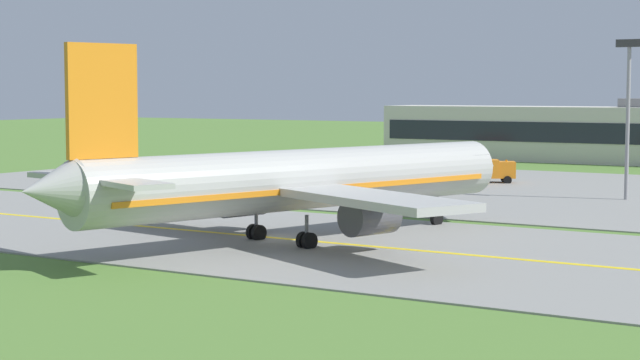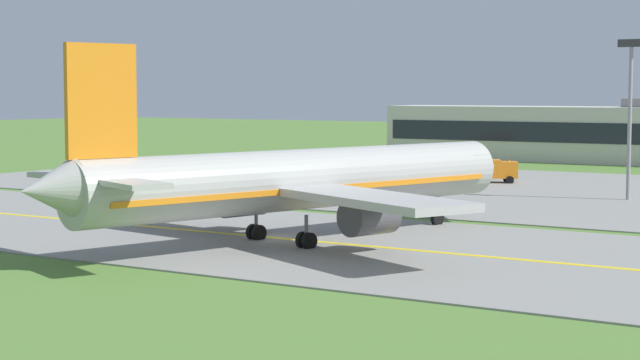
{
  "view_description": "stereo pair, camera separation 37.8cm",
  "coord_description": "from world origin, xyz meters",
  "px_view_note": "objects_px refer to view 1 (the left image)",
  "views": [
    {
      "loc": [
        40.64,
        -59.04,
        10.0
      ],
      "look_at": [
        2.61,
        1.97,
        4.0
      ],
      "focal_mm": 59.82,
      "sensor_mm": 36.0,
      "label": 1
    },
    {
      "loc": [
        40.96,
        -58.84,
        10.0
      ],
      "look_at": [
        2.61,
        1.97,
        4.0
      ],
      "focal_mm": 59.82,
      "sensor_mm": 36.0,
      "label": 2
    }
  ],
  "objects_px": {
    "airplane_lead": "(298,181)",
    "service_truck_baggage": "(311,159)",
    "apron_light_mast": "(628,99)",
    "service_truck_catering": "(486,169)"
  },
  "relations": [
    {
      "from": "service_truck_baggage",
      "to": "service_truck_catering",
      "type": "relative_size",
      "value": 1.01
    },
    {
      "from": "service_truck_baggage",
      "to": "service_truck_catering",
      "type": "height_order",
      "value": "same"
    },
    {
      "from": "service_truck_catering",
      "to": "apron_light_mast",
      "type": "distance_m",
      "value": 22.15
    },
    {
      "from": "apron_light_mast",
      "to": "airplane_lead",
      "type": "bearing_deg",
      "value": -105.31
    },
    {
      "from": "service_truck_baggage",
      "to": "apron_light_mast",
      "type": "bearing_deg",
      "value": -19.49
    },
    {
      "from": "airplane_lead",
      "to": "service_truck_baggage",
      "type": "height_order",
      "value": "airplane_lead"
    },
    {
      "from": "airplane_lead",
      "to": "apron_light_mast",
      "type": "relative_size",
      "value": 2.64
    },
    {
      "from": "service_truck_baggage",
      "to": "service_truck_catering",
      "type": "xyz_separation_m",
      "value": [
        26.02,
        -5.49,
        0.0
      ]
    },
    {
      "from": "airplane_lead",
      "to": "service_truck_baggage",
      "type": "xyz_separation_m",
      "value": [
        -33.51,
        54.38,
        -2.6
      ]
    },
    {
      "from": "service_truck_baggage",
      "to": "apron_light_mast",
      "type": "height_order",
      "value": "apron_light_mast"
    }
  ]
}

